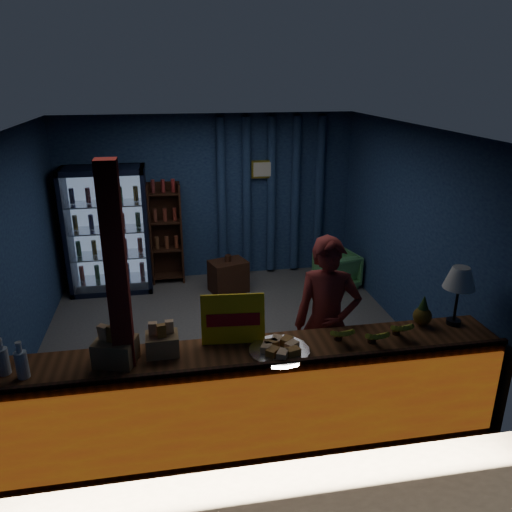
{
  "coord_description": "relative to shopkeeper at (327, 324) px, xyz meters",
  "views": [
    {
      "loc": [
        -0.62,
        -5.54,
        3.16
      ],
      "look_at": [
        0.33,
        -0.2,
        1.17
      ],
      "focal_mm": 35.0,
      "sensor_mm": 36.0,
      "label": 1
    }
  ],
  "objects": [
    {
      "name": "ground",
      "position": [
        -0.81,
        1.42,
        -0.88
      ],
      "size": [
        4.6,
        4.6,
        0.0
      ],
      "primitive_type": "plane",
      "color": "#515154",
      "rests_on": "ground"
    },
    {
      "name": "room_walls",
      "position": [
        -0.81,
        1.42,
        0.69
      ],
      "size": [
        4.6,
        4.6,
        4.6
      ],
      "color": "navy",
      "rests_on": "ground"
    },
    {
      "name": "counter",
      "position": [
        -0.81,
        -0.49,
        -0.4
      ],
      "size": [
        4.4,
        0.57,
        0.99
      ],
      "color": "brown",
      "rests_on": "ground"
    },
    {
      "name": "support_post",
      "position": [
        -1.86,
        -0.48,
        0.42
      ],
      "size": [
        0.16,
        0.16,
        2.6
      ],
      "primitive_type": "cube",
      "color": "maroon",
      "rests_on": "ground"
    },
    {
      "name": "beverage_cooler",
      "position": [
        -2.36,
        3.33,
        0.06
      ],
      "size": [
        1.2,
        0.62,
        1.9
      ],
      "color": "black",
      "rests_on": "ground"
    },
    {
      "name": "bottle_shelf",
      "position": [
        -1.51,
        3.47,
        -0.08
      ],
      "size": [
        0.5,
        0.28,
        1.6
      ],
      "color": "#361911",
      "rests_on": "ground"
    },
    {
      "name": "curtain_folds",
      "position": [
        0.19,
        3.56,
        0.42
      ],
      "size": [
        1.74,
        0.14,
        2.5
      ],
      "color": "navy",
      "rests_on": "room_walls"
    },
    {
      "name": "framed_picture",
      "position": [
        0.04,
        3.51,
        0.87
      ],
      "size": [
        0.36,
        0.04,
        0.28
      ],
      "color": "gold",
      "rests_on": "room_walls"
    },
    {
      "name": "shopkeeper",
      "position": [
        0.0,
        0.0,
        0.0
      ],
      "size": [
        0.73,
        0.58,
        1.75
      ],
      "primitive_type": "imported",
      "rotation": [
        0.0,
        0.0,
        -0.28
      ],
      "color": "maroon",
      "rests_on": "ground"
    },
    {
      "name": "green_chair",
      "position": [
        1.09,
        2.79,
        -0.6
      ],
      "size": [
        0.69,
        0.71,
        0.54
      ],
      "primitive_type": "imported",
      "rotation": [
        0.0,
        0.0,
        3.36
      ],
      "color": "#53A75D",
      "rests_on": "ground"
    },
    {
      "name": "side_table",
      "position": [
        -0.61,
        2.88,
        -0.63
      ],
      "size": [
        0.63,
        0.54,
        0.59
      ],
      "color": "#361911",
      "rests_on": "ground"
    },
    {
      "name": "yellow_sign",
      "position": [
        -0.95,
        -0.3,
        0.29
      ],
      "size": [
        0.56,
        0.16,
        0.44
      ],
      "color": "yellow",
      "rests_on": "counter"
    },
    {
      "name": "snack_box_left",
      "position": [
        -1.93,
        -0.47,
        0.19
      ],
      "size": [
        0.38,
        0.34,
        0.33
      ],
      "color": "#A97F51",
      "rests_on": "counter"
    },
    {
      "name": "snack_box_centre",
      "position": [
        -1.56,
        -0.39,
        0.18
      ],
      "size": [
        0.28,
        0.23,
        0.29
      ],
      "color": "#A97F51",
      "rests_on": "counter"
    },
    {
      "name": "pastry_tray",
      "position": [
        -0.6,
        -0.55,
        0.1
      ],
      "size": [
        0.52,
        0.52,
        0.08
      ],
      "color": "silver",
      "rests_on": "counter"
    },
    {
      "name": "banana_bunches",
      "position": [
        0.23,
        -0.51,
        0.16
      ],
      "size": [
        0.79,
        0.3,
        0.17
      ],
      "color": "yellow",
      "rests_on": "counter"
    },
    {
      "name": "table_lamp",
      "position": [
        1.12,
        -0.35,
        0.52
      ],
      "size": [
        0.29,
        0.29,
        0.57
      ],
      "color": "black",
      "rests_on": "counter"
    },
    {
      "name": "pineapple",
      "position": [
        0.82,
        -0.32,
        0.2
      ],
      "size": [
        0.17,
        0.17,
        0.29
      ],
      "color": "brown",
      "rests_on": "counter"
    }
  ]
}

